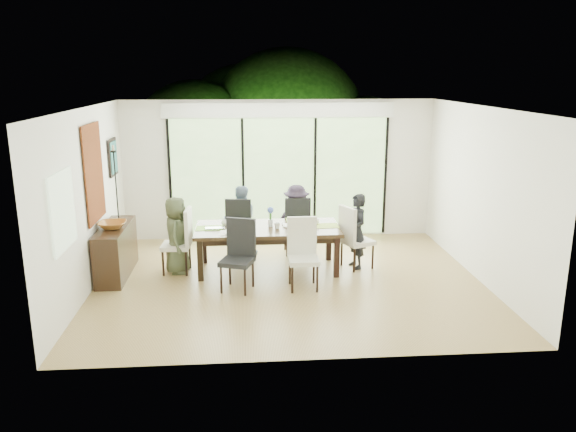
{
  "coord_description": "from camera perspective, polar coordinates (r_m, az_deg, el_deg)",
  "views": [
    {
      "loc": [
        -0.66,
        -8.28,
        3.2
      ],
      "look_at": [
        0.0,
        0.25,
        1.0
      ],
      "focal_mm": 35.0,
      "sensor_mm": 36.0,
      "label": 1
    }
  ],
  "objects": [
    {
      "name": "wall_front",
      "position": [
        6.09,
        2.01,
        -3.27
      ],
      "size": [
        6.0,
        0.02,
        2.7
      ],
      "primitive_type": "cube",
      "color": "white",
      "rests_on": "floor"
    },
    {
      "name": "deck",
      "position": [
        12.14,
        -1.15,
        -1.1
      ],
      "size": [
        6.0,
        1.8,
        0.1
      ],
      "primitive_type": "cube",
      "color": "#503922",
      "rests_on": "ground"
    },
    {
      "name": "wall_back",
      "position": [
        10.96,
        -0.92,
        4.72
      ],
      "size": [
        6.0,
        0.02,
        2.7
      ],
      "primitive_type": "cube",
      "color": "silver",
      "rests_on": "floor"
    },
    {
      "name": "table_leg_fr",
      "position": [
        9.01,
        4.96,
        -4.15
      ],
      "size": [
        0.09,
        0.09,
        0.68
      ],
      "primitive_type": "cube",
      "color": "black",
      "rests_on": "floor"
    },
    {
      "name": "candlestick_base",
      "position": [
        9.68,
        -16.82,
        -0.36
      ],
      "size": [
        0.09,
        0.09,
        0.04
      ],
      "primitive_type": "cylinder",
      "color": "black",
      "rests_on": "sideboard"
    },
    {
      "name": "mullion_b",
      "position": [
        10.92,
        -4.57,
        3.83
      ],
      "size": [
        0.05,
        0.04,
        2.3
      ],
      "primitive_type": "cube",
      "color": "black",
      "rests_on": "wall_back"
    },
    {
      "name": "table_top",
      "position": [
        9.2,
        -2.07,
        -1.31
      ],
      "size": [
        2.35,
        1.08,
        0.06
      ],
      "primitive_type": "cube",
      "color": "black",
      "rests_on": "floor"
    },
    {
      "name": "foliage_left",
      "position": [
        13.64,
        -9.25,
        6.83
      ],
      "size": [
        3.2,
        3.2,
        3.2
      ],
      "primitive_type": "sphere",
      "color": "#14380F",
      "rests_on": "ground"
    },
    {
      "name": "wall_left",
      "position": [
        8.8,
        -19.81,
        1.42
      ],
      "size": [
        0.02,
        5.0,
        2.7
      ],
      "primitive_type": "cube",
      "color": "silver",
      "rests_on": "floor"
    },
    {
      "name": "foliage_right",
      "position": [
        13.72,
        7.69,
        6.18
      ],
      "size": [
        2.8,
        2.8,
        2.8
      ],
      "primitive_type": "sphere",
      "color": "#14380F",
      "rests_on": "ground"
    },
    {
      "name": "candlestick_pan",
      "position": [
        9.46,
        -17.32,
        6.28
      ],
      "size": [
        0.09,
        0.09,
        0.03
      ],
      "primitive_type": "cylinder",
      "color": "black",
      "rests_on": "sideboard"
    },
    {
      "name": "placemat_far_r",
      "position": [
        9.61,
        1.1,
        -0.41
      ],
      "size": [
        0.43,
        0.31,
        0.01
      ],
      "primitive_type": "cube",
      "color": "#82B03F",
      "rests_on": "table_top"
    },
    {
      "name": "side_window",
      "position": [
        7.64,
        -21.91,
        0.5
      ],
      "size": [
        0.02,
        0.9,
        1.0
      ],
      "primitive_type": "cube",
      "color": "#8CAD7F",
      "rests_on": "wall_left"
    },
    {
      "name": "tablet_far_l",
      "position": [
        9.52,
        -4.27,
        -0.54
      ],
      "size": [
        0.26,
        0.18,
        0.01
      ],
      "primitive_type": "cube",
      "color": "black",
      "rests_on": "table_top"
    },
    {
      "name": "laptop",
      "position": [
        9.1,
        -7.41,
        -1.32
      ],
      "size": [
        0.33,
        0.22,
        0.03
      ],
      "primitive_type": "imported",
      "rotation": [
        0.0,
        0.0,
        0.05
      ],
      "color": "silver",
      "rests_on": "table_top"
    },
    {
      "name": "placemat_right",
      "position": [
        9.28,
        3.8,
        -0.99
      ],
      "size": [
        0.43,
        0.31,
        0.01
      ],
      "primitive_type": "cube",
      "color": "#92A93C",
      "rests_on": "table_top"
    },
    {
      "name": "mullion_a",
      "position": [
        11.02,
        -11.89,
        3.66
      ],
      "size": [
        0.05,
        0.04,
        2.3
      ],
      "primitive_type": "cube",
      "color": "black",
      "rests_on": "wall_back"
    },
    {
      "name": "table_leg_br",
      "position": [
        9.82,
        4.15,
        -2.56
      ],
      "size": [
        0.09,
        0.09,
        0.68
      ],
      "primitive_type": "cube",
      "color": "black",
      "rests_on": "floor"
    },
    {
      "name": "blinds_header",
      "position": [
        10.78,
        -0.93,
        10.71
      ],
      "size": [
        4.4,
        0.06,
        0.28
      ],
      "primitive_type": "cube",
      "color": "white",
      "rests_on": "wall_back"
    },
    {
      "name": "placemat_left",
      "position": [
        9.21,
        -8.0,
        -1.23
      ],
      "size": [
        0.43,
        0.31,
        0.01
      ],
      "primitive_type": "cube",
      "color": "#7DB741",
      "rests_on": "table_top"
    },
    {
      "name": "ceiling",
      "position": [
        8.32,
        0.14,
        11.01
      ],
      "size": [
        6.0,
        5.0,
        0.01
      ],
      "primitive_type": "cube",
      "color": "white",
      "rests_on": "wall_back"
    },
    {
      "name": "placemat_paper",
      "position": [
        8.9,
        -5.54,
        -1.7
      ],
      "size": [
        0.43,
        0.31,
        0.01
      ],
      "primitive_type": "cube",
      "color": "white",
      "rests_on": "table_top"
    },
    {
      "name": "cup_c",
      "position": [
        9.34,
        2.8,
        -0.59
      ],
      "size": [
        0.16,
        0.16,
        0.09
      ],
      "primitive_type": "imported",
      "rotation": [
        0.0,
        0.0,
        3.48
      ],
      "color": "white",
      "rests_on": "table_top"
    },
    {
      "name": "rail_top",
      "position": [
        12.77,
        -1.37,
        2.45
      ],
      "size": [
        6.0,
        0.08,
        0.06
      ],
      "primitive_type": "cube",
      "color": "brown",
      "rests_on": "deck"
    },
    {
      "name": "bowl",
      "position": [
        9.24,
        -17.41,
        -0.87
      ],
      "size": [
        0.43,
        0.43,
        0.11
      ],
      "primitive_type": "imported",
      "color": "#945720",
      "rests_on": "sideboard"
    },
    {
      "name": "foliage_far",
      "position": [
        14.86,
        -4.22,
        8.29
      ],
      "size": [
        3.6,
        3.6,
        3.6
      ],
      "primitive_type": "sphere",
      "color": "#14380F",
      "rests_on": "ground"
    },
    {
      "name": "cup_b",
      "position": [
        9.09,
        -1.11,
        -1.01
      ],
      "size": [
        0.14,
        0.14,
        0.09
      ],
      "primitive_type": "imported",
      "rotation": [
        0.0,
        0.0,
        2.16
      ],
      "color": "white",
      "rests_on": "table_top"
    },
    {
      "name": "art_canvas",
      "position": [
        10.34,
        -17.27,
        5.72
      ],
      "size": [
        0.01,
        0.45,
        0.55
      ],
      "primitive_type": "cube",
      "color": "#1A5455",
      "rests_on": "wall_left"
    },
    {
      "name": "wall_right",
      "position": [
        9.24,
        19.09,
        2.08
      ],
      "size": [
        0.02,
        5.0,
        2.7
      ],
      "primitive_type": "cube",
      "color": "silver",
      "rests_on": "floor"
    },
    {
      "name": "table_leg_fl",
      "position": [
        8.92,
        -8.9,
        -4.46
      ],
      "size": [
        0.09,
        0.09,
        0.68
      ],
      "primitive_type": "cube",
      "color": "black",
      "rests_on": "floor"
    },
    {
      "name": "hyacinth_stems",
      "position": [
        9.2,
        -1.79,
        0.02
      ],
      "size": [
        0.04,
        0.04,
        0.16
      ],
      "primitive_type": "cylinder",
      "color": "#337226",
      "rests_on": "table_top"
    },
    {
      "name": "person_far_right",
      "position": [
        10.06,
        0.86,
        -0.36
      ],
      "size": [
        0.65,
        0.47,
        1.27
      ],
      "primitive_type": "imported",
      "rotation": [
        0.0,
        0.0,
        2.96
      ],
      "color": "#251C2A",
      "rests_on": "floor"
    },
    {
      "name": "chair_near_left",
      "position": [
        8.41,
        -5.22,
        -4.07
      ],
      "size": [
        0.57,
        0.57,
        1.08
      ],
      "primitive_type": null,
      "rotation": [
        0.0,
        0.0,
        -0.33
      ],
      "color": "black",
      "rests_on": "floor"
    },
    {
      "name": "chair_right_end",
      "position": [
        9.43,
        7.09,
        -2.08
      ],
      "size": [
        0.59,
        0.59,
        1.08
      ],
      "primitive_type": null,
      "rotation": [
        0.0,
        0.0,
        1.98
      ],
      "color": "silver",
      "rests_on": "floor"
    },
    {
      "name": "mullion_c",
      "position": [
        11.01,
        2.75,
        3.94
      ],
      "size": [
        0.05,
        0.04,
        2.3
      ],
      "primitive_type": "cube",
      "color": "black",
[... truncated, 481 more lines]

